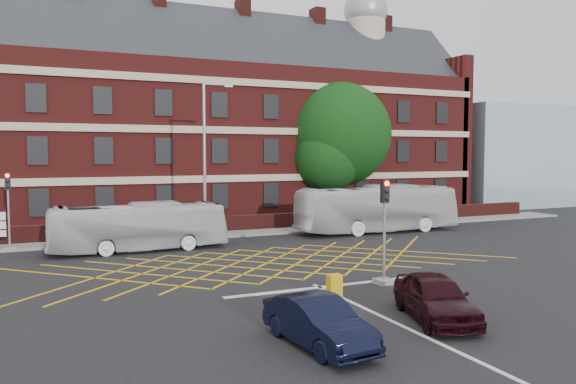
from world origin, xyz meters
name	(u,v)px	position (x,y,z in m)	size (l,w,h in m)	color
ground	(284,271)	(0.00, 0.00, 0.00)	(120.00, 120.00, 0.00)	black
victorian_building	(176,122)	(0.25, 22.00, 7.84)	(51.00, 12.17, 20.40)	#591816
boundary_wall	(205,225)	(0.00, 13.00, 0.55)	(56.00, 0.50, 1.10)	#451412
far_pavement	(209,235)	(0.00, 12.00, 0.06)	(60.00, 3.00, 0.12)	slate
glass_block	(501,156)	(34.00, 21.00, 5.00)	(14.00, 10.00, 10.00)	#99B2BF
box_junction_hatching	(267,263)	(0.00, 2.00, 0.01)	(11.50, 0.12, 0.02)	#CC990C
stop_line	(320,287)	(0.00, -3.50, 0.01)	(8.00, 0.30, 0.02)	silver
centre_line	(423,336)	(0.00, -10.00, 0.01)	(0.15, 14.00, 0.02)	silver
bus_left	(139,227)	(-5.12, 8.03, 1.32)	(2.22, 9.49, 2.64)	silver
bus_right	(377,209)	(10.84, 8.85, 1.60)	(2.68, 11.46, 3.19)	silver
car_navy	(318,322)	(-3.17, -9.49, 0.68)	(1.43, 4.11, 1.35)	black
car_maroon	(435,297)	(1.37, -8.85, 0.74)	(1.75, 4.35, 1.48)	black
deciduous_tree	(339,141)	(12.18, 16.56, 6.30)	(8.39, 8.36, 11.05)	black
traffic_light_near	(384,241)	(2.68, -4.03, 1.76)	(0.70, 0.70, 4.27)	slate
traffic_light_far	(9,218)	(-11.56, 11.15, 1.76)	(0.70, 0.70, 4.27)	slate
street_lamp	(206,188)	(-1.01, 9.11, 3.29)	(2.25, 1.00, 9.43)	slate
utility_cabinet	(334,287)	(-0.39, -5.38, 0.47)	(0.49, 0.37, 0.94)	gold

